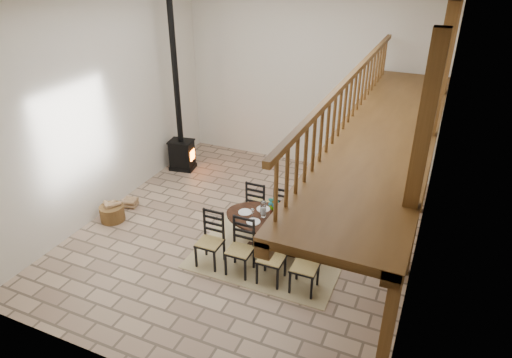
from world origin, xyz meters
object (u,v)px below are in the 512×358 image
at_px(wood_stove, 180,132).
at_px(log_basket, 112,212).
at_px(log_stack, 131,203).
at_px(dining_table, 270,237).

relative_size(wood_stove, log_basket, 9.00).
height_order(wood_stove, log_stack, wood_stove).
height_order(wood_stove, log_basket, wood_stove).
xyz_separation_m(dining_table, log_basket, (-3.83, -0.27, -0.21)).
bearing_deg(wood_stove, dining_table, -44.66).
xyz_separation_m(log_basket, log_stack, (0.00, 0.67, -0.10)).
xyz_separation_m(wood_stove, log_basket, (-0.06, -2.96, -0.93)).
bearing_deg(dining_table, log_basket, -176.83).
height_order(dining_table, wood_stove, wood_stove).
bearing_deg(log_basket, log_stack, 89.97).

